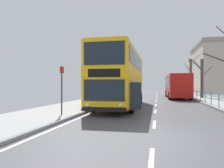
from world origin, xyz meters
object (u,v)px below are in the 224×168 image
object	(u,v)px
double_decker_bus_main	(121,78)
bare_tree_far_01	(202,77)
background_bus_far_lane	(177,86)
bare_tree_far_02	(191,76)
bus_stop_sign_near	(62,85)

from	to	relation	value
double_decker_bus_main	bare_tree_far_01	distance (m)	15.24
background_bus_far_lane	bare_tree_far_02	bearing A→B (deg)	68.73
background_bus_far_lane	bare_tree_far_01	size ratio (longest dim) A/B	2.18
background_bus_far_lane	bus_stop_sign_near	xyz separation A→B (m)	(-7.77, -19.08, 0.09)
double_decker_bus_main	bus_stop_sign_near	bearing A→B (deg)	-112.70
double_decker_bus_main	bare_tree_far_02	bearing A→B (deg)	68.32
bare_tree_far_02	double_decker_bus_main	bearing A→B (deg)	-111.68
double_decker_bus_main	bare_tree_far_01	size ratio (longest dim) A/B	2.28
double_decker_bus_main	bus_stop_sign_near	distance (m)	6.22
background_bus_far_lane	bare_tree_far_02	size ratio (longest dim) A/B	1.61
double_decker_bus_main	bare_tree_far_02	xyz separation A→B (m)	(8.23, 20.71, 0.90)
bus_stop_sign_near	bare_tree_far_02	size ratio (longest dim) A/B	0.39
background_bus_far_lane	bare_tree_far_02	xyz separation A→B (m)	(2.86, 7.34, 1.52)
bus_stop_sign_near	bare_tree_far_01	bearing A→B (deg)	59.53
double_decker_bus_main	bus_stop_sign_near	xyz separation A→B (m)	(-2.39, -5.72, -0.52)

